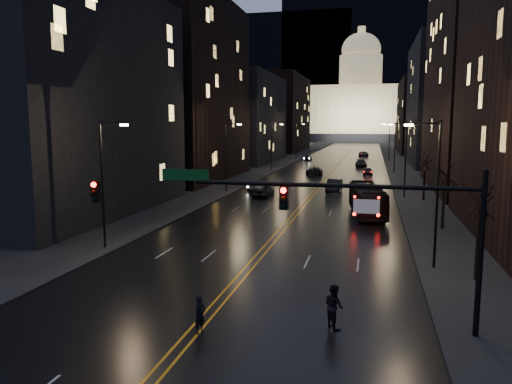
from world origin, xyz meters
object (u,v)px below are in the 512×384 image
Objects in this scene: bus at (367,200)px; pedestrian_a at (200,315)px; traffic_signal at (340,212)px; oncoming_car_b at (256,185)px; oncoming_car_a at (263,190)px; pedestrian_b at (334,306)px; receding_car_a at (334,186)px.

pedestrian_a is at bearing -109.95° from bus.
bus is (0.91, 27.90, -3.61)m from traffic_signal.
bus is 30.60m from pedestrian_a.
oncoming_car_a is at bearing 109.07° from oncoming_car_b.
bus is 28.04m from pedestrian_b.
oncoming_car_a is at bearing -20.62° from pedestrian_b.
pedestrian_b is at bearing -99.86° from bus.
traffic_signal is at bearing -83.76° from receding_car_a.
pedestrian_b is (5.43, 1.88, 0.15)m from pedestrian_a.
pedestrian_b reaches higher than oncoming_car_a.
oncoming_car_a is 5.89m from oncoming_car_b.
traffic_signal reaches higher than oncoming_car_b.
bus is 21.10m from oncoming_car_b.
oncoming_car_b is at bearing -66.56° from oncoming_car_a.
receding_car_a is 43.96m from pedestrian_b.
traffic_signal is 8.91× the size of pedestrian_b.
receding_car_a reaches higher than pedestrian_a.
oncoming_car_b is at bearing -174.68° from receding_car_a.
traffic_signal is at bearing -92.44° from pedestrian_b.
oncoming_car_a reaches higher than receding_car_a.
receding_car_a is at bearing -178.84° from oncoming_car_b.
bus reaches higher than oncoming_car_b.
oncoming_car_b is 2.52× the size of pedestrian_a.
bus reaches higher than oncoming_car_a.
traffic_signal is 45.43m from oncoming_car_b.
oncoming_car_b is at bearing 126.23° from bus.
bus is 6.51× the size of pedestrian_a.
traffic_signal is 7.32m from pedestrian_a.
receding_car_a is at bearing 97.58° from bus.
receding_car_a is at bearing -141.15° from oncoming_car_a.
pedestrian_a is at bearing 71.66° from pedestrian_b.
traffic_signal is 1.61× the size of bus.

